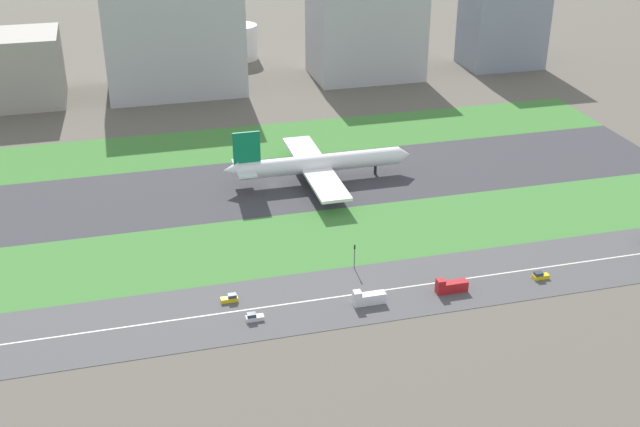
% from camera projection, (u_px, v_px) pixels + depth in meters
% --- Properties ---
extents(ground_plane, '(800.00, 800.00, 0.00)m').
position_uv_depth(ground_plane, '(274.00, 185.00, 269.55)').
color(ground_plane, '#5B564C').
extents(runway, '(280.00, 46.00, 0.10)m').
position_uv_depth(runway, '(274.00, 185.00, 269.52)').
color(runway, '#38383D').
rests_on(runway, ground_plane).
extents(grass_median_north, '(280.00, 36.00, 0.10)m').
position_uv_depth(grass_median_north, '(252.00, 142.00, 305.05)').
color(grass_median_north, '#3D7A33').
rests_on(grass_median_north, ground_plane).
extents(grass_median_south, '(280.00, 36.00, 0.10)m').
position_uv_depth(grass_median_south, '(302.00, 241.00, 234.00)').
color(grass_median_south, '#427F38').
rests_on(grass_median_south, ground_plane).
extents(highway, '(280.00, 28.00, 0.10)m').
position_uv_depth(highway, '(332.00, 298.00, 206.27)').
color(highway, '#4C4C4F').
rests_on(highway, ground_plane).
extents(highway_centerline, '(266.00, 0.50, 0.01)m').
position_uv_depth(highway_centerline, '(332.00, 298.00, 206.24)').
color(highway_centerline, silver).
rests_on(highway_centerline, highway).
extents(airliner, '(65.00, 56.00, 19.70)m').
position_uv_depth(airliner, '(316.00, 164.00, 270.13)').
color(airliner, white).
rests_on(airliner, runway).
extents(truck_1, '(8.40, 2.50, 4.00)m').
position_uv_depth(truck_1, '(368.00, 298.00, 203.10)').
color(truck_1, silver).
rests_on(truck_1, highway).
extents(car_2, '(4.40, 1.80, 2.00)m').
position_uv_depth(car_2, '(540.00, 276.00, 214.48)').
color(car_2, yellow).
rests_on(car_2, highway).
extents(car_1, '(4.40, 1.80, 2.00)m').
position_uv_depth(car_1, '(230.00, 298.00, 204.38)').
color(car_1, yellow).
rests_on(car_1, highway).
extents(truck_2, '(8.40, 2.50, 4.00)m').
position_uv_depth(truck_2, '(451.00, 286.00, 208.25)').
color(truck_2, '#B2191E').
rests_on(truck_2, highway).
extents(car_0, '(4.40, 1.80, 2.00)m').
position_uv_depth(car_0, '(254.00, 317.00, 196.70)').
color(car_0, silver).
rests_on(car_0, highway).
extents(traffic_light, '(0.36, 0.50, 7.20)m').
position_uv_depth(traffic_light, '(354.00, 255.00, 217.94)').
color(traffic_light, '#4C4C51').
rests_on(traffic_light, highway).
extents(terminal_building, '(41.97, 33.64, 29.83)m').
position_uv_depth(terminal_building, '(11.00, 69.00, 341.15)').
color(terminal_building, '#9E998E').
rests_on(terminal_building, ground_plane).
extents(hangar_building, '(59.57, 38.14, 46.54)m').
position_uv_depth(hangar_building, '(173.00, 39.00, 353.21)').
color(hangar_building, '#B2B2B7').
rests_on(hangar_building, ground_plane).
extents(office_tower, '(49.86, 34.62, 40.58)m').
position_uv_depth(office_tower, '(366.00, 33.00, 374.93)').
color(office_tower, '#B2B2B7').
rests_on(office_tower, ground_plane).
extents(cargo_warehouse, '(37.25, 26.38, 42.35)m').
position_uv_depth(cargo_warehouse, '(503.00, 23.00, 390.60)').
color(cargo_warehouse, gray).
rests_on(cargo_warehouse, ground_plane).
extents(fuel_tank_west, '(18.68, 18.68, 17.26)m').
position_uv_depth(fuel_tank_west, '(239.00, 42.00, 407.05)').
color(fuel_tank_west, silver).
rests_on(fuel_tank_west, ground_plane).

